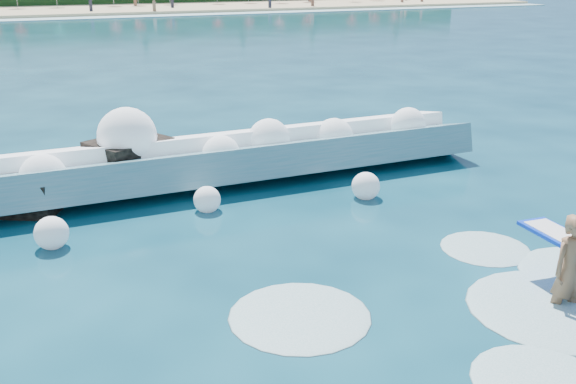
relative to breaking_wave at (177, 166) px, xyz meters
name	(u,v)px	position (x,y,z in m)	size (l,w,h in m)	color
ground	(255,307)	(-0.48, -6.83, -0.51)	(200.00, 200.00, 0.00)	#083041
beach	(24,11)	(-0.48, 71.17, -0.31)	(140.00, 20.00, 0.40)	tan
wet_band	(30,19)	(-0.48, 60.17, -0.47)	(140.00, 5.00, 0.08)	silver
breaking_wave	(177,166)	(0.00, 0.00, 0.00)	(16.84, 2.68, 1.45)	teal
rock_cluster	(5,185)	(-4.15, 0.41, -0.09)	(8.06, 3.29, 1.32)	black
surfer_with_board	(574,266)	(4.43, -8.88, 0.21)	(1.07, 3.06, 1.95)	#906243
wave_spray	(156,153)	(-0.54, -0.06, 0.44)	(15.32, 4.71, 2.06)	white
surf_foam	(512,302)	(3.63, -8.44, -0.51)	(9.35, 5.74, 0.14)	silver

